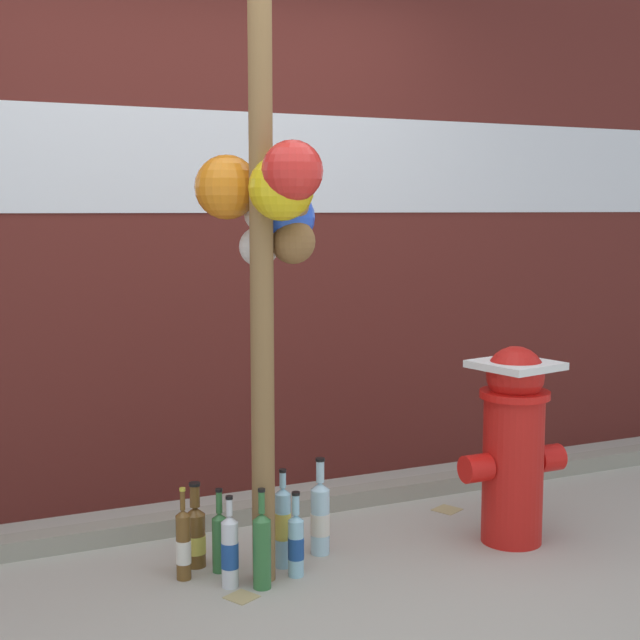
{
  "coord_description": "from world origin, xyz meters",
  "views": [
    {
      "loc": [
        -1.25,
        -2.68,
        1.41
      ],
      "look_at": [
        0.18,
        0.42,
        0.99
      ],
      "focal_mm": 50.84,
      "sensor_mm": 36.0,
      "label": 1
    }
  ],
  "objects_px": {
    "fire_hydrant": "(514,441)",
    "bottle_5": "(296,544)",
    "bottle_1": "(283,525)",
    "memorial_post": "(267,143)",
    "bottle_4": "(262,549)",
    "bottle_2": "(320,517)",
    "bottle_0": "(230,551)",
    "bottle_7": "(220,539)",
    "bottle_6": "(195,535)",
    "bottle_3": "(183,545)"
  },
  "relations": [
    {
      "from": "bottle_5",
      "to": "memorial_post",
      "type": "bearing_deg",
      "value": 162.16
    },
    {
      "from": "bottle_5",
      "to": "bottle_7",
      "type": "height_order",
      "value": "same"
    },
    {
      "from": "bottle_6",
      "to": "bottle_7",
      "type": "distance_m",
      "value": 0.11
    },
    {
      "from": "bottle_1",
      "to": "bottle_5",
      "type": "xyz_separation_m",
      "value": [
        0.01,
        -0.1,
        -0.04
      ]
    },
    {
      "from": "bottle_2",
      "to": "bottle_7",
      "type": "distance_m",
      "value": 0.43
    },
    {
      "from": "fire_hydrant",
      "to": "bottle_7",
      "type": "xyz_separation_m",
      "value": [
        -1.23,
        0.21,
        -0.31
      ]
    },
    {
      "from": "bottle_0",
      "to": "bottle_4",
      "type": "height_order",
      "value": "bottle_4"
    },
    {
      "from": "fire_hydrant",
      "to": "bottle_3",
      "type": "xyz_separation_m",
      "value": [
        -1.38,
        0.2,
        -0.3
      ]
    },
    {
      "from": "memorial_post",
      "to": "bottle_2",
      "type": "distance_m",
      "value": 1.52
    },
    {
      "from": "fire_hydrant",
      "to": "bottle_1",
      "type": "height_order",
      "value": "fire_hydrant"
    },
    {
      "from": "bottle_1",
      "to": "bottle_4",
      "type": "distance_m",
      "value": 0.21
    },
    {
      "from": "bottle_4",
      "to": "bottle_6",
      "type": "relative_size",
      "value": 1.12
    },
    {
      "from": "bottle_0",
      "to": "bottle_6",
      "type": "xyz_separation_m",
      "value": [
        -0.06,
        0.24,
        -0.01
      ]
    },
    {
      "from": "bottle_7",
      "to": "bottle_6",
      "type": "bearing_deg",
      "value": 127.37
    },
    {
      "from": "bottle_0",
      "to": "bottle_3",
      "type": "xyz_separation_m",
      "value": [
        -0.14,
        0.14,
        -0.0
      ]
    },
    {
      "from": "fire_hydrant",
      "to": "bottle_4",
      "type": "xyz_separation_m",
      "value": [
        -1.14,
        -0.0,
        -0.29
      ]
    },
    {
      "from": "fire_hydrant",
      "to": "bottle_1",
      "type": "xyz_separation_m",
      "value": [
        -0.99,
        0.15,
        -0.27
      ]
    },
    {
      "from": "memorial_post",
      "to": "fire_hydrant",
      "type": "bearing_deg",
      "value": -4.17
    },
    {
      "from": "memorial_post",
      "to": "fire_hydrant",
      "type": "xyz_separation_m",
      "value": [
        1.07,
        -0.08,
        -1.21
      ]
    },
    {
      "from": "memorial_post",
      "to": "bottle_4",
      "type": "relative_size",
      "value": 7.94
    },
    {
      "from": "bottle_1",
      "to": "bottle_3",
      "type": "bearing_deg",
      "value": 172.95
    },
    {
      "from": "bottle_1",
      "to": "bottle_6",
      "type": "xyz_separation_m",
      "value": [
        -0.31,
        0.15,
        -0.04
      ]
    },
    {
      "from": "bottle_5",
      "to": "bottle_7",
      "type": "relative_size",
      "value": 1.0
    },
    {
      "from": "memorial_post",
      "to": "bottle_5",
      "type": "bearing_deg",
      "value": -17.84
    },
    {
      "from": "bottle_1",
      "to": "bottle_2",
      "type": "xyz_separation_m",
      "value": [
        0.19,
        0.06,
        -0.01
      ]
    },
    {
      "from": "bottle_1",
      "to": "memorial_post",
      "type": "bearing_deg",
      "value": -139.17
    },
    {
      "from": "memorial_post",
      "to": "bottle_7",
      "type": "distance_m",
      "value": 1.53
    },
    {
      "from": "bottle_4",
      "to": "bottle_6",
      "type": "xyz_separation_m",
      "value": [
        -0.16,
        0.3,
        -0.03
      ]
    },
    {
      "from": "bottle_6",
      "to": "bottle_7",
      "type": "height_order",
      "value": "bottle_6"
    },
    {
      "from": "bottle_4",
      "to": "bottle_5",
      "type": "height_order",
      "value": "bottle_4"
    },
    {
      "from": "bottle_0",
      "to": "bottle_3",
      "type": "relative_size",
      "value": 0.98
    },
    {
      "from": "bottle_0",
      "to": "bottle_4",
      "type": "bearing_deg",
      "value": -29.66
    },
    {
      "from": "bottle_2",
      "to": "bottle_1",
      "type": "bearing_deg",
      "value": -161.32
    },
    {
      "from": "bottle_3",
      "to": "bottle_0",
      "type": "bearing_deg",
      "value": -46.03
    },
    {
      "from": "fire_hydrant",
      "to": "bottle_5",
      "type": "xyz_separation_m",
      "value": [
        -0.98,
        0.05,
        -0.31
      ]
    },
    {
      "from": "bottle_1",
      "to": "bottle_7",
      "type": "relative_size",
      "value": 1.19
    },
    {
      "from": "bottle_7",
      "to": "bottle_5",
      "type": "bearing_deg",
      "value": -32.81
    },
    {
      "from": "bottle_2",
      "to": "bottle_6",
      "type": "bearing_deg",
      "value": 170.31
    },
    {
      "from": "bottle_0",
      "to": "bottle_5",
      "type": "bearing_deg",
      "value": -2.19
    },
    {
      "from": "memorial_post",
      "to": "bottle_3",
      "type": "height_order",
      "value": "memorial_post"
    },
    {
      "from": "bottle_7",
      "to": "memorial_post",
      "type": "bearing_deg",
      "value": -40.05
    },
    {
      "from": "fire_hydrant",
      "to": "bottle_5",
      "type": "distance_m",
      "value": 1.02
    },
    {
      "from": "bottle_2",
      "to": "bottle_7",
      "type": "height_order",
      "value": "bottle_2"
    },
    {
      "from": "fire_hydrant",
      "to": "bottle_0",
      "type": "bearing_deg",
      "value": 177.35
    },
    {
      "from": "memorial_post",
      "to": "bottle_3",
      "type": "distance_m",
      "value": 1.55
    },
    {
      "from": "memorial_post",
      "to": "bottle_6",
      "type": "height_order",
      "value": "memorial_post"
    },
    {
      "from": "bottle_7",
      "to": "fire_hydrant",
      "type": "bearing_deg",
      "value": -9.72
    },
    {
      "from": "bottle_4",
      "to": "bottle_7",
      "type": "height_order",
      "value": "bottle_4"
    },
    {
      "from": "bottle_2",
      "to": "bottle_4",
      "type": "bearing_deg",
      "value": -147.24
    },
    {
      "from": "fire_hydrant",
      "to": "bottle_0",
      "type": "height_order",
      "value": "fire_hydrant"
    }
  ]
}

